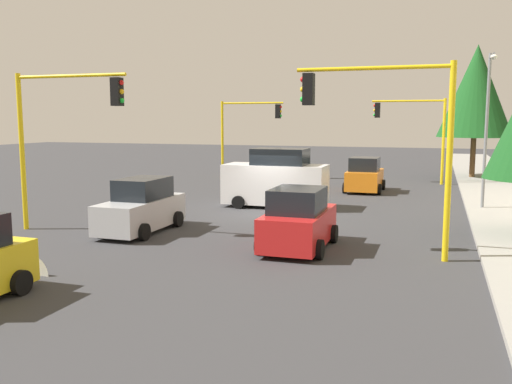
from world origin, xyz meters
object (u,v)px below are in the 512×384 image
at_px(street_lamp_curbside, 488,114).
at_px(car_silver, 141,208).
at_px(traffic_signal_far_right, 247,123).
at_px(traffic_signal_near_right, 61,120).
at_px(traffic_signal_near_left, 387,121).
at_px(tree_roadside_far, 476,91).
at_px(car_red, 298,221).
at_px(traffic_signal_far_left, 414,123).
at_px(car_orange, 365,176).
at_px(delivery_van_white, 276,180).

height_order(street_lamp_curbside, car_silver, street_lamp_curbside).
height_order(traffic_signal_far_right, car_silver, traffic_signal_far_right).
distance_m(traffic_signal_near_right, traffic_signal_near_left, 11.43).
bearing_deg(traffic_signal_far_right, street_lamp_curbside, 55.02).
bearing_deg(traffic_signal_near_left, traffic_signal_far_right, -150.40).
height_order(traffic_signal_near_right, traffic_signal_near_left, traffic_signal_near_right).
relative_size(tree_roadside_far, car_silver, 2.19).
distance_m(traffic_signal_far_right, car_red, 21.85).
xyz_separation_m(traffic_signal_near_right, traffic_signal_far_left, (-20.00, 11.37, -0.24)).
bearing_deg(car_silver, traffic_signal_near_right, -69.29).
distance_m(traffic_signal_far_right, car_orange, 10.66).
bearing_deg(car_red, tree_roadside_far, 164.84).
relative_size(traffic_signal_far_left, delivery_van_white, 1.13).
bearing_deg(traffic_signal_far_left, delivery_van_white, -25.22).
bearing_deg(delivery_van_white, traffic_signal_far_right, -154.76).
distance_m(delivery_van_white, car_silver, 7.69).
distance_m(tree_roadside_far, car_orange, 12.11).
bearing_deg(tree_roadside_far, traffic_signal_near_left, -8.97).
bearing_deg(street_lamp_curbside, traffic_signal_far_right, -124.98).
height_order(traffic_signal_far_left, street_lamp_curbside, street_lamp_curbside).
bearing_deg(car_silver, traffic_signal_far_right, -172.39).
bearing_deg(traffic_signal_near_left, delivery_van_white, -144.51).
distance_m(traffic_signal_near_left, traffic_signal_far_right, 23.00).
bearing_deg(traffic_signal_far_left, traffic_signal_near_left, 0.15).
bearing_deg(traffic_signal_near_right, street_lamp_curbside, 122.80).
relative_size(tree_roadside_far, car_red, 2.39).
bearing_deg(street_lamp_curbside, traffic_signal_near_right, -57.20).
bearing_deg(car_silver, delivery_van_white, 156.06).
xyz_separation_m(traffic_signal_near_right, car_red, (-0.17, 8.76, -3.20)).
xyz_separation_m(traffic_signal_far_left, car_silver, (19.01, -8.77, -2.96)).
xyz_separation_m(tree_roadside_far, car_orange, (9.05, -6.23, -5.11)).
bearing_deg(traffic_signal_far_right, car_red, 23.67).
relative_size(traffic_signal_near_right, car_silver, 1.39).
height_order(traffic_signal_near_right, car_silver, traffic_signal_near_right).
bearing_deg(traffic_signal_near_right, traffic_signal_near_left, 90.00).
bearing_deg(car_red, traffic_signal_near_left, 86.37).
xyz_separation_m(traffic_signal_far_right, traffic_signal_far_left, (-0.00, 11.31, 0.03)).
relative_size(street_lamp_curbside, car_orange, 1.93).
relative_size(delivery_van_white, car_orange, 1.33).
distance_m(street_lamp_curbside, tree_roadside_far, 14.49).
bearing_deg(car_orange, delivery_van_white, -25.15).
relative_size(traffic_signal_far_left, car_silver, 1.30).
distance_m(traffic_signal_near_left, car_red, 4.15).
bearing_deg(tree_roadside_far, car_orange, -34.55).
bearing_deg(delivery_van_white, car_silver, -23.94).
distance_m(traffic_signal_far_right, street_lamp_curbside, 18.13).
bearing_deg(street_lamp_curbside, car_red, -33.11).
xyz_separation_m(traffic_signal_near_right, street_lamp_curbside, (-9.61, 14.91, 0.26)).
distance_m(traffic_signal_near_left, car_orange, 15.48).
xyz_separation_m(delivery_van_white, car_red, (7.83, 3.04, -0.39)).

